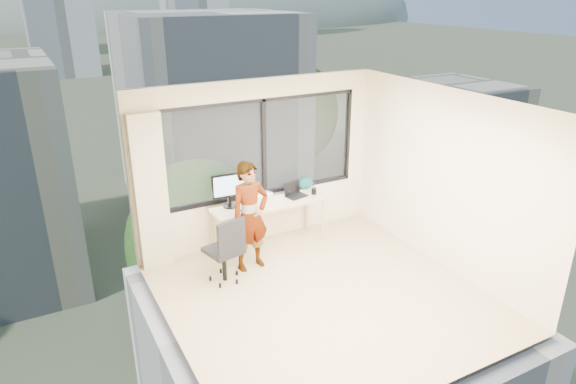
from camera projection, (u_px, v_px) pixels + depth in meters
floor at (323, 296)px, 6.84m from camera, size 4.00×4.00×0.01m
ceiling at (329, 103)px, 5.88m from camera, size 4.00×4.00×0.01m
wall_front at (441, 283)px, 4.72m from camera, size 4.00×0.01×2.60m
wall_left at (168, 242)px, 5.48m from camera, size 0.01×4.00×2.60m
wall_right at (446, 180)px, 7.24m from camera, size 0.01×4.00×2.60m
window_wall at (260, 148)px, 7.93m from camera, size 3.30×0.16×1.55m
curtain at (151, 193)px, 7.20m from camera, size 0.45×0.14×2.30m
desk at (268, 224)px, 8.06m from camera, size 1.80×0.60×0.75m
chair at (223, 248)px, 7.04m from camera, size 0.62×0.62×1.01m
person at (250, 216)px, 7.28m from camera, size 0.64×0.46×1.62m
monitor at (229, 190)px, 7.66m from camera, size 0.55×0.15×0.54m
game_console at (261, 195)px, 8.10m from camera, size 0.36×0.32×0.07m
laptop at (296, 190)px, 8.10m from camera, size 0.38×0.40×0.20m
cellphone at (239, 211)px, 7.60m from camera, size 0.10×0.06×0.01m
pen_cup at (314, 191)px, 8.21m from camera, size 0.10×0.10×0.10m
handbag at (306, 183)px, 8.41m from camera, size 0.26×0.14×0.20m
exterior_ground at (27, 77)px, 110.24m from camera, size 400.00×400.00×0.04m
near_bldg_b at (210, 107)px, 45.43m from camera, size 14.00×13.00×16.00m
near_bldg_c at (439, 141)px, 46.27m from camera, size 12.00×10.00×10.00m
far_tower_b at (56, 3)px, 108.19m from camera, size 13.00×13.00×30.00m
far_tower_c at (194, 7)px, 141.55m from camera, size 15.00×15.00×26.00m
hill_b at (187, 19)px, 317.84m from camera, size 300.00×220.00×96.00m
tree_b at (202, 261)px, 26.85m from camera, size 7.60×7.60×9.00m
tree_c at (297, 122)px, 52.57m from camera, size 8.40×8.40×10.00m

